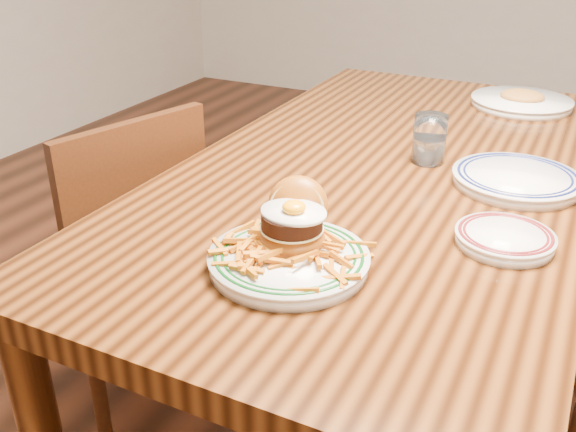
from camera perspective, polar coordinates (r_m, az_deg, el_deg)
The scene contains 8 objects.
floor at distance 1.85m, azimuth 7.46°, elevation -17.51°, with size 6.00×6.00×0.00m, color black.
table at distance 1.48m, azimuth 8.94°, elevation 1.41°, with size 0.85×1.60×0.75m.
chair_left at distance 1.69m, azimuth -14.67°, elevation -3.81°, with size 0.49×0.49×0.84m.
main_plate at distance 1.02m, azimuth 0.21°, elevation -2.56°, with size 0.26×0.27×0.12m.
side_plate at distance 1.14m, azimuth 18.72°, elevation -1.82°, with size 0.17×0.17×0.03m.
rear_plate at distance 1.39m, azimuth 19.65°, elevation 3.17°, with size 0.26×0.26×0.03m.
water_glass at distance 1.46m, azimuth 12.44°, elevation 6.46°, with size 0.07×0.07×0.11m.
far_plate at distance 1.95m, azimuth 20.04°, elevation 9.54°, with size 0.28×0.28×0.05m.
Camera 1 is at (0.38, -1.29, 1.27)m, focal length 40.00 mm.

